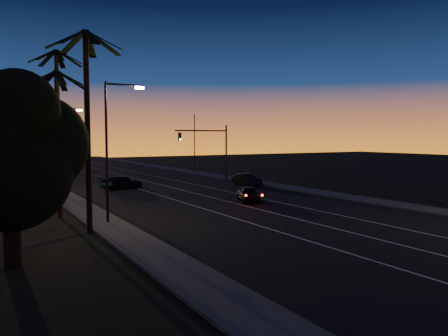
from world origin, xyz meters
TOP-DOWN VIEW (x-y plane):
  - road at (0.00, 30.00)m, footprint 20.00×170.00m
  - sidewalk_left at (-11.20, 30.00)m, footprint 2.40×170.00m
  - sidewalk_right at (11.20, 30.00)m, footprint 2.40×170.00m
  - lane_stripe_left at (-3.00, 30.00)m, footprint 0.12×160.00m
  - lane_stripe_mid at (0.50, 30.00)m, footprint 0.12×160.00m
  - lane_stripe_right at (4.00, 30.00)m, footprint 0.12×160.00m
  - bushy_tree at (-16.83, 12.92)m, footprint 6.30×5.30m
  - palm_near at (-12.60, 18.00)m, footprint 4.25×4.16m
  - palm_mid at (-13.20, 24.00)m, footprint 4.25×4.16m
  - palm_far at (-12.20, 30.00)m, footprint 4.25×4.16m
  - streetlight_left_near at (-10.70, 20.00)m, footprint 2.55×0.26m
  - streetlight_left_far at (-10.69, 38.00)m, footprint 2.55×0.26m
  - street_sign at (-10.80, 21.00)m, footprint 0.70×0.06m
  - signal_mast at (7.14, 39.99)m, footprint 7.10×0.41m
  - signal_post at (-9.50, 39.98)m, footprint 0.28×0.37m
  - far_pole_left at (-11.00, 55.00)m, footprint 0.14×0.14m
  - far_pole_right at (11.00, 52.00)m, footprint 0.14×0.14m
  - lead_car at (1.98, 23.42)m, footprint 3.07×4.56m
  - right_car at (8.62, 33.91)m, footprint 1.77×4.21m
  - cross_car at (-4.55, 38.04)m, footprint 5.10×3.26m

SIDE VIEW (x-z plane):
  - road at x=0.00m, z-range 0.00..0.01m
  - lane_stripe_left at x=-3.00m, z-range 0.01..0.02m
  - lane_stripe_mid at x=0.50m, z-range 0.01..0.02m
  - lane_stripe_right at x=4.00m, z-range 0.01..0.02m
  - sidewalk_left at x=-11.20m, z-range 0.00..0.16m
  - sidewalk_right at x=11.20m, z-range 0.00..0.16m
  - lead_car at x=1.98m, z-range 0.01..1.33m
  - right_car at x=8.62m, z-range 0.01..1.36m
  - cross_car at x=-4.55m, z-range 0.01..1.39m
  - street_sign at x=-10.80m, z-range 0.36..2.96m
  - signal_post at x=-9.50m, z-range 0.79..4.99m
  - far_pole_left at x=-11.00m, z-range 0.00..9.00m
  - far_pole_right at x=11.00m, z-range 0.00..9.00m
  - signal_mast at x=7.14m, z-range 1.28..8.28m
  - bushy_tree at x=-16.83m, z-range 0.84..9.14m
  - streetlight_left_far at x=-10.69m, z-range 0.81..9.31m
  - streetlight_left_near at x=-10.70m, z-range 0.82..9.82m
  - palm_mid at x=-13.20m, z-range 1.24..11.27m
  - palm_near at x=-12.60m, z-range 1.31..12.84m
  - palm_far at x=-12.20m, z-range 1.35..13.88m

